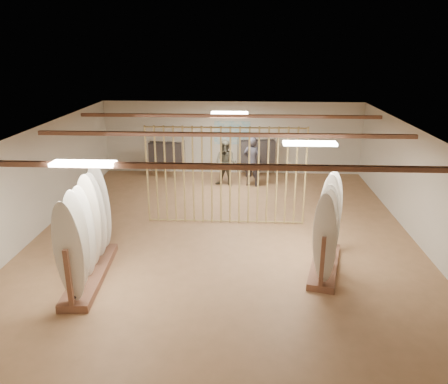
# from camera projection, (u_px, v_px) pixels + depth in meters

# --- Properties ---
(floor) EXTENTS (12.00, 12.00, 0.00)m
(floor) POSITION_uv_depth(u_px,v_px,m) (224.00, 234.00, 11.81)
(floor) COLOR #A0744D
(floor) RESTS_ON ground
(ceiling) EXTENTS (12.00, 12.00, 0.00)m
(ceiling) POSITION_uv_depth(u_px,v_px,m) (224.00, 131.00, 10.90)
(ceiling) COLOR #9C9894
(ceiling) RESTS_ON ground
(wall_back) EXTENTS (12.00, 0.00, 12.00)m
(wall_back) POSITION_uv_depth(u_px,v_px,m) (232.00, 138.00, 17.03)
(wall_back) COLOR beige
(wall_back) RESTS_ON ground
(wall_front) EXTENTS (12.00, 0.00, 12.00)m
(wall_front) POSITION_uv_depth(u_px,v_px,m) (200.00, 325.00, 5.68)
(wall_front) COLOR beige
(wall_front) RESTS_ON ground
(wall_left) EXTENTS (0.00, 12.00, 12.00)m
(wall_left) POSITION_uv_depth(u_px,v_px,m) (37.00, 182.00, 11.60)
(wall_left) COLOR beige
(wall_left) RESTS_ON ground
(wall_right) EXTENTS (0.00, 12.00, 12.00)m
(wall_right) POSITION_uv_depth(u_px,v_px,m) (420.00, 188.00, 11.11)
(wall_right) COLOR beige
(wall_right) RESTS_ON ground
(ceiling_slats) EXTENTS (9.50, 6.12, 0.10)m
(ceiling_slats) POSITION_uv_depth(u_px,v_px,m) (224.00, 135.00, 10.93)
(ceiling_slats) COLOR brown
(ceiling_slats) RESTS_ON ground
(light_panels) EXTENTS (1.20, 0.35, 0.06)m
(light_panels) POSITION_uv_depth(u_px,v_px,m) (224.00, 134.00, 10.92)
(light_panels) COLOR white
(light_panels) RESTS_ON ground
(bamboo_partition) EXTENTS (4.45, 0.05, 2.78)m
(bamboo_partition) POSITION_uv_depth(u_px,v_px,m) (226.00, 176.00, 12.11)
(bamboo_partition) COLOR tan
(bamboo_partition) RESTS_ON ground
(poster) EXTENTS (1.40, 0.03, 0.90)m
(poster) POSITION_uv_depth(u_px,v_px,m) (232.00, 133.00, 16.94)
(poster) COLOR teal
(poster) RESTS_ON ground
(rack_left) EXTENTS (0.81, 2.78, 2.21)m
(rack_left) POSITION_uv_depth(u_px,v_px,m) (88.00, 246.00, 9.36)
(rack_left) COLOR brown
(rack_left) RESTS_ON floor
(rack_right) EXTENTS (1.08, 2.24, 2.06)m
(rack_right) POSITION_uv_depth(u_px,v_px,m) (326.00, 241.00, 9.76)
(rack_right) COLOR brown
(rack_right) RESTS_ON floor
(clothing_rack_a) EXTENTS (1.36, 0.51, 1.46)m
(clothing_rack_a) POSITION_uv_depth(u_px,v_px,m) (166.00, 154.00, 16.45)
(clothing_rack_a) COLOR silver
(clothing_rack_a) RESTS_ON floor
(clothing_rack_b) EXTENTS (1.40, 0.62, 1.52)m
(clothing_rack_b) POSITION_uv_depth(u_px,v_px,m) (257.00, 152.00, 16.54)
(clothing_rack_b) COLOR silver
(clothing_rack_b) RESTS_ON floor
(shopper_a) EXTENTS (0.84, 0.66, 2.04)m
(shopper_a) POSITION_uv_depth(u_px,v_px,m) (252.00, 158.00, 15.51)
(shopper_a) COLOR #2B2A33
(shopper_a) RESTS_ON floor
(shopper_b) EXTENTS (1.11, 0.99, 1.89)m
(shopper_b) POSITION_uv_depth(u_px,v_px,m) (226.00, 160.00, 15.51)
(shopper_b) COLOR #3E3C30
(shopper_b) RESTS_ON floor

